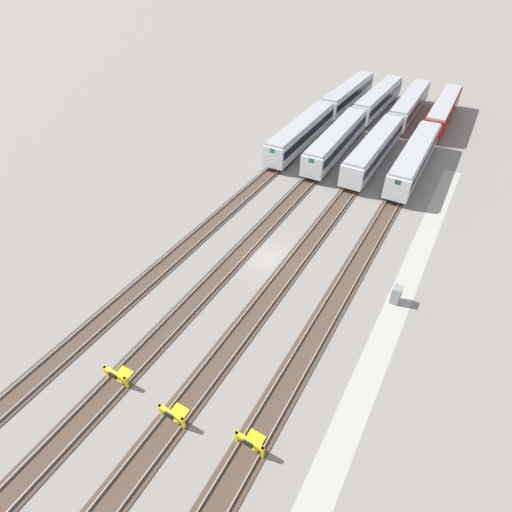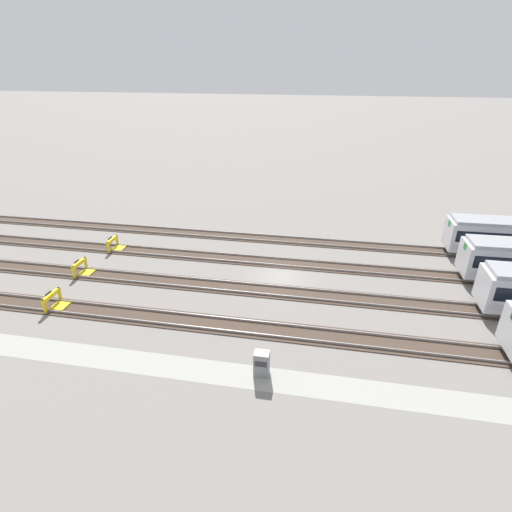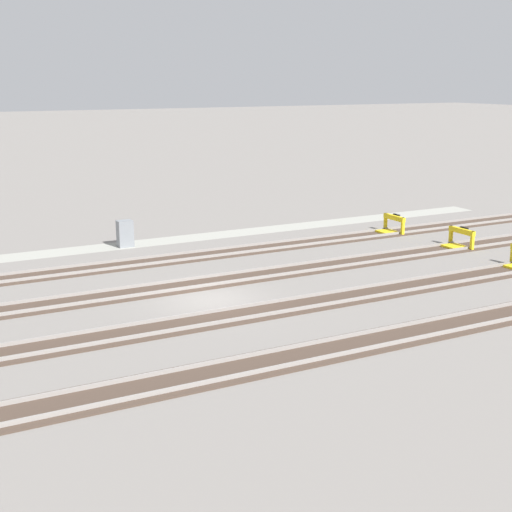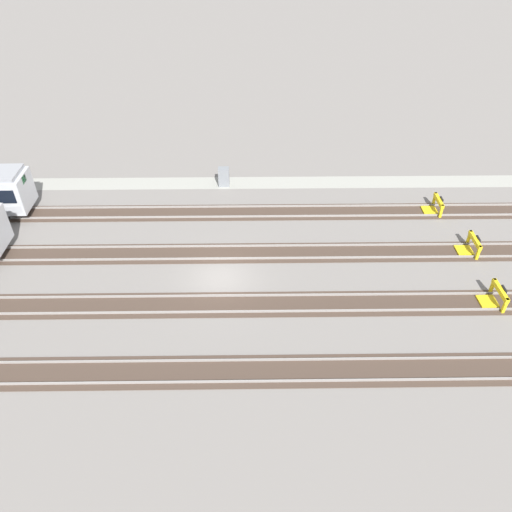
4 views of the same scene
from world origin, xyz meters
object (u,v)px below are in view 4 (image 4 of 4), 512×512
Objects in this scene: bumper_stop_nearest_track at (434,206)px; bumper_stop_near_inner_track at (470,246)px; bumper_stop_middle_track at (494,297)px; electrical_cabinet at (224,177)px.

bumper_stop_nearest_track is 5.27m from bumper_stop_near_inner_track.
bumper_stop_nearest_track is at bearing -79.64° from bumper_stop_near_inner_track.
bumper_stop_near_inner_track is 5.20m from bumper_stop_middle_track.
bumper_stop_near_inner_track is 1.00× the size of bumper_stop_middle_track.
bumper_stop_middle_track is at bearing 139.50° from electrical_cabinet.
bumper_stop_nearest_track is 1.00× the size of bumper_stop_near_inner_track.
bumper_stop_nearest_track and bumper_stop_middle_track have the same top height.
electrical_cabinet is at bearing -28.45° from bumper_stop_near_inner_track.
bumper_stop_near_inner_track is at bearing 151.55° from electrical_cabinet.
bumper_stop_nearest_track is 1.00× the size of bumper_stop_middle_track.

